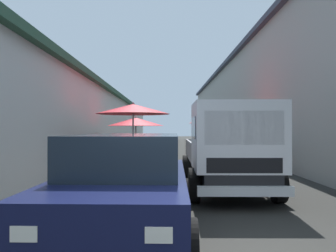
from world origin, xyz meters
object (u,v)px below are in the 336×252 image
at_px(fruit_stall_near_right, 132,119).
at_px(hatchback_car, 126,183).
at_px(vendor_by_crates, 257,146).
at_px(fruit_stall_far_right, 220,124).
at_px(plastic_stool, 204,153).
at_px(fruit_stall_mid_lane, 137,127).
at_px(delivery_truck, 230,150).

relative_size(fruit_stall_near_right, hatchback_car, 0.63).
bearing_deg(fruit_stall_near_right, vendor_by_crates, -84.09).
relative_size(fruit_stall_near_right, vendor_by_crates, 1.56).
relative_size(fruit_stall_far_right, plastic_stool, 6.25).
bearing_deg(plastic_stool, vendor_by_crates, -163.41).
bearing_deg(hatchback_car, fruit_stall_near_right, 5.34).
distance_m(fruit_stall_mid_lane, fruit_stall_near_right, 3.33).
bearing_deg(delivery_truck, fruit_stall_far_right, -7.45).
distance_m(hatchback_car, plastic_stool, 11.23).
xyz_separation_m(fruit_stall_far_right, vendor_by_crates, (-2.43, -0.91, -0.79)).
bearing_deg(plastic_stool, delivery_truck, 177.35).
height_order(hatchback_car, plastic_stool, hatchback_car).
bearing_deg(hatchback_car, fruit_stall_mid_lane, 4.44).
height_order(fruit_stall_near_right, vendor_by_crates, fruit_stall_near_right).
height_order(fruit_stall_mid_lane, plastic_stool, fruit_stall_mid_lane).
bearing_deg(vendor_by_crates, fruit_stall_near_right, 95.91).
bearing_deg(fruit_stall_mid_lane, fruit_stall_far_right, -96.95).
bearing_deg(plastic_stool, fruit_stall_far_right, -168.16).
xyz_separation_m(fruit_stall_near_right, hatchback_car, (-6.01, -0.56, -1.12)).
relative_size(delivery_truck, vendor_by_crates, 3.09).
bearing_deg(fruit_stall_far_right, delivery_truck, 172.55).
height_order(fruit_stall_mid_lane, delivery_truck, fruit_stall_mid_lane).
bearing_deg(fruit_stall_mid_lane, fruit_stall_near_right, -177.18).
distance_m(hatchback_car, vendor_by_crates, 7.48).
xyz_separation_m(fruit_stall_far_right, fruit_stall_mid_lane, (0.44, 3.59, -0.11)).
distance_m(fruit_stall_mid_lane, vendor_by_crates, 5.38).
relative_size(fruit_stall_mid_lane, vendor_by_crates, 1.54).
bearing_deg(fruit_stall_far_right, fruit_stall_mid_lane, 83.05).
bearing_deg(fruit_stall_mid_lane, delivery_truck, -157.66).
bearing_deg(fruit_stall_near_right, fruit_stall_mid_lane, 2.82).
height_order(fruit_stall_far_right, plastic_stool, fruit_stall_far_right).
relative_size(fruit_stall_mid_lane, delivery_truck, 0.50).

